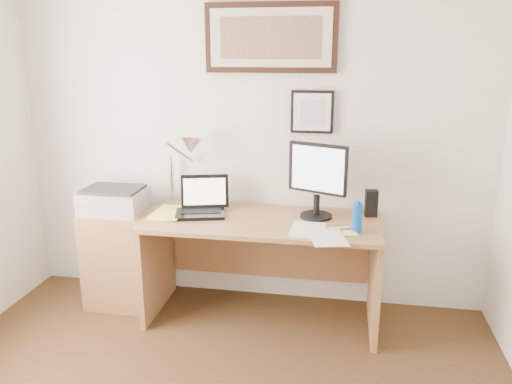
% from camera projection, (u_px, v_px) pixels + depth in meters
% --- Properties ---
extents(wall_back, '(3.50, 0.02, 2.50)m').
position_uv_depth(wall_back, '(250.00, 138.00, 3.66)').
color(wall_back, white).
rests_on(wall_back, ground).
extents(side_cabinet, '(0.50, 0.40, 0.73)m').
position_uv_depth(side_cabinet, '(123.00, 258.00, 3.75)').
color(side_cabinet, '#93653D').
rests_on(side_cabinet, floor).
extents(water_bottle, '(0.07, 0.07, 0.19)m').
position_uv_depth(water_bottle, '(357.00, 218.00, 3.16)').
color(water_bottle, '#0E4DB7').
rests_on(water_bottle, desk).
extents(bottle_cap, '(0.03, 0.03, 0.02)m').
position_uv_depth(bottle_cap, '(358.00, 202.00, 3.13)').
color(bottle_cap, '#0E4DB7').
rests_on(bottle_cap, water_bottle).
extents(speaker, '(0.09, 0.08, 0.19)m').
position_uv_depth(speaker, '(371.00, 203.00, 3.46)').
color(speaker, black).
rests_on(speaker, desk).
extents(paper_sheet_a, '(0.23, 0.32, 0.00)m').
position_uv_depth(paper_sheet_a, '(308.00, 230.00, 3.22)').
color(paper_sheet_a, white).
rests_on(paper_sheet_a, desk).
extents(paper_sheet_b, '(0.27, 0.34, 0.00)m').
position_uv_depth(paper_sheet_b, '(328.00, 238.00, 3.08)').
color(paper_sheet_b, white).
rests_on(paper_sheet_b, desk).
extents(sticky_pad, '(0.09, 0.09, 0.01)m').
position_uv_depth(sticky_pad, '(350.00, 233.00, 3.14)').
color(sticky_pad, '#F7EE75').
rests_on(sticky_pad, desk).
extents(marker_pen, '(0.14, 0.06, 0.02)m').
position_uv_depth(marker_pen, '(340.00, 228.00, 3.23)').
color(marker_pen, white).
rests_on(marker_pen, desk).
extents(book, '(0.24, 0.31, 0.02)m').
position_uv_depth(book, '(155.00, 212.00, 3.54)').
color(book, '#F1EC71').
rests_on(book, desk).
extents(desk, '(1.60, 0.70, 0.75)m').
position_uv_depth(desk, '(264.00, 247.00, 3.57)').
color(desk, '#93653D').
rests_on(desk, floor).
extents(laptop, '(0.39, 0.37, 0.26)m').
position_uv_depth(laptop, '(202.00, 206.00, 3.53)').
color(laptop, black).
rests_on(laptop, desk).
extents(lcd_monitor, '(0.40, 0.22, 0.52)m').
position_uv_depth(lcd_monitor, '(317.00, 177.00, 3.38)').
color(lcd_monitor, black).
rests_on(lcd_monitor, desk).
extents(printer, '(0.44, 0.34, 0.18)m').
position_uv_depth(printer, '(114.00, 200.00, 3.63)').
color(printer, '#9E9EA1').
rests_on(printer, side_cabinet).
extents(desk_lamp, '(0.29, 0.27, 0.53)m').
position_uv_depth(desk_lamp, '(189.00, 149.00, 3.57)').
color(desk_lamp, silver).
rests_on(desk_lamp, desk).
extents(picture_large, '(0.92, 0.04, 0.47)m').
position_uv_depth(picture_large, '(270.00, 38.00, 3.42)').
color(picture_large, black).
rests_on(picture_large, wall_back).
extents(picture_small, '(0.30, 0.03, 0.30)m').
position_uv_depth(picture_small, '(312.00, 112.00, 3.50)').
color(picture_small, black).
rests_on(picture_small, wall_back).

